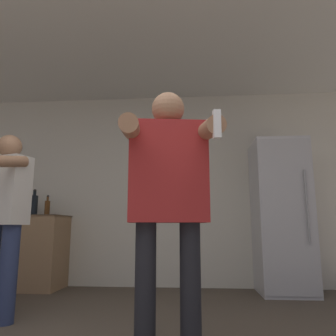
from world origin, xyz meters
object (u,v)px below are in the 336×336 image
refrigerator (281,215)px  bottle_clear_vodka (47,207)px  bottle_dark_rum (34,205)px  person_woman_foreground (168,190)px  bottle_tall_gin (16,205)px  person_man_side (3,212)px

refrigerator → bottle_clear_vodka: 2.91m
bottle_dark_rum → person_woman_foreground: person_woman_foreground is taller
refrigerator → bottle_dark_rum: refrigerator is taller
person_woman_foreground → bottle_tall_gin: bearing=133.9°
person_man_side → refrigerator: bearing=27.5°
bottle_clear_vodka → person_woman_foreground: size_ratio=0.17×
refrigerator → bottle_dark_rum: (-3.09, 0.07, 0.15)m
person_woman_foreground → refrigerator: bearing=61.5°
bottle_clear_vodka → bottle_tall_gin: bearing=-180.0°
person_woman_foreground → person_man_side: 1.66m
refrigerator → bottle_dark_rum: 3.09m
bottle_tall_gin → bottle_dark_rum: bottle_tall_gin is taller
bottle_tall_gin → person_woman_foreground: size_ratio=0.23×
bottle_clear_vodka → person_woman_foreground: bearing=-52.2°
bottle_tall_gin → bottle_clear_vodka: (0.42, 0.00, -0.03)m
bottle_tall_gin → person_man_side: size_ratio=0.23×
bottle_clear_vodka → person_man_side: size_ratio=0.17×
person_man_side → person_woman_foreground: bearing=-28.8°
bottle_dark_rum → person_man_side: (0.46, -1.44, -0.17)m
refrigerator → person_woman_foreground: refrigerator is taller
bottle_clear_vodka → person_man_side: person_man_side is taller
bottle_dark_rum → bottle_clear_vodka: size_ratio=1.30×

